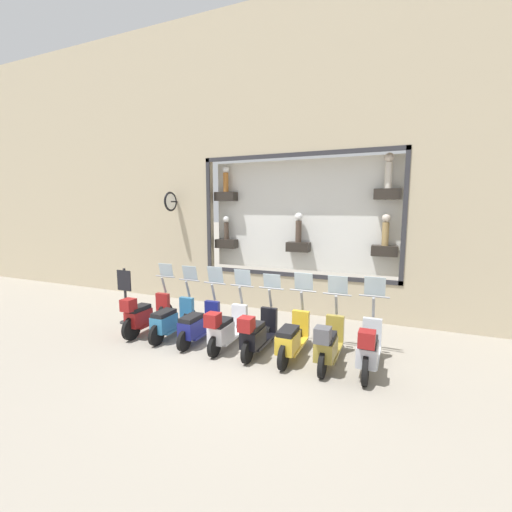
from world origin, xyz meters
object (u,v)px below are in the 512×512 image
at_px(scooter_navy_5, 198,324).
at_px(scooter_black_3, 257,333).
at_px(scooter_teal_6, 172,320).
at_px(shop_sign_post, 125,294).
at_px(scooter_white_4, 226,328).
at_px(scooter_yellow_2, 292,338).
at_px(scooter_red_7, 145,314).
at_px(scooter_silver_0, 369,348).
at_px(scooter_olive_1, 328,343).

bearing_deg(scooter_navy_5, scooter_black_3, -92.45).
relative_size(scooter_teal_6, shop_sign_post, 1.20).
distance_m(scooter_black_3, scooter_white_4, 0.75).
xyz_separation_m(scooter_yellow_2, scooter_white_4, (-0.07, 1.51, 0.02)).
relative_size(scooter_yellow_2, scooter_teal_6, 1.00).
xyz_separation_m(scooter_yellow_2, scooter_red_7, (-0.05, 3.77, 0.05)).
bearing_deg(scooter_black_3, scooter_teal_6, 88.33).
height_order(scooter_silver_0, scooter_navy_5, scooter_silver_0).
bearing_deg(scooter_navy_5, shop_sign_post, 81.43).
height_order(scooter_black_3, scooter_navy_5, scooter_navy_5).
xyz_separation_m(scooter_olive_1, scooter_teal_6, (0.06, 3.77, -0.04)).
xyz_separation_m(scooter_white_4, scooter_teal_6, (0.07, 1.51, -0.03)).
bearing_deg(scooter_black_3, scooter_red_7, 89.73).
relative_size(scooter_olive_1, shop_sign_post, 1.20).
xyz_separation_m(scooter_olive_1, shop_sign_post, (0.44, 5.56, 0.32)).
height_order(scooter_olive_1, scooter_black_3, scooter_olive_1).
xyz_separation_m(scooter_yellow_2, scooter_navy_5, (-0.00, 2.26, -0.02)).
bearing_deg(scooter_yellow_2, scooter_teal_6, 90.06).
bearing_deg(scooter_teal_6, scooter_silver_0, -90.63).
relative_size(scooter_yellow_2, scooter_navy_5, 1.01).
xyz_separation_m(scooter_olive_1, scooter_red_7, (0.01, 4.52, 0.02)).
height_order(scooter_olive_1, scooter_teal_6, scooter_olive_1).
height_order(scooter_white_4, shop_sign_post, scooter_white_4).
xyz_separation_m(scooter_yellow_2, scooter_black_3, (-0.07, 0.75, 0.03)).
bearing_deg(scooter_yellow_2, scooter_olive_1, -94.88).
bearing_deg(scooter_navy_5, scooter_teal_6, 89.89).
bearing_deg(scooter_red_7, scooter_silver_0, -89.98).
bearing_deg(scooter_olive_1, scooter_red_7, 89.88).
height_order(scooter_navy_5, scooter_red_7, scooter_navy_5).
relative_size(scooter_black_3, scooter_red_7, 0.99).
height_order(scooter_white_4, scooter_red_7, scooter_red_7).
height_order(scooter_black_3, shop_sign_post, scooter_black_3).
bearing_deg(scooter_black_3, shop_sign_post, 83.69).
distance_m(scooter_yellow_2, scooter_red_7, 3.77).
bearing_deg(scooter_teal_6, scooter_black_3, -91.67).
height_order(scooter_olive_1, scooter_white_4, scooter_olive_1).
bearing_deg(shop_sign_post, scooter_black_3, -96.31).
height_order(scooter_teal_6, scooter_red_7, scooter_red_7).
height_order(scooter_silver_0, scooter_olive_1, scooter_silver_0).
relative_size(scooter_yellow_2, scooter_red_7, 0.99).
bearing_deg(scooter_navy_5, scooter_red_7, 91.91).
bearing_deg(scooter_white_4, scooter_red_7, 89.61).
relative_size(scooter_yellow_2, scooter_black_3, 1.00).
relative_size(scooter_olive_1, scooter_red_7, 0.99).
height_order(scooter_yellow_2, scooter_navy_5, scooter_yellow_2).
bearing_deg(scooter_silver_0, scooter_navy_5, 89.27).
bearing_deg(scooter_navy_5, scooter_yellow_2, -89.89).
height_order(scooter_yellow_2, scooter_black_3, scooter_yellow_2).
bearing_deg(scooter_black_3, scooter_yellow_2, -84.78).
bearing_deg(scooter_red_7, scooter_white_4, -90.39).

